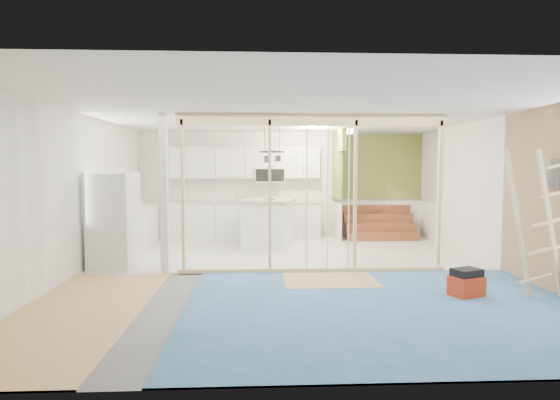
{
  "coord_description": "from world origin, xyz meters",
  "views": [
    {
      "loc": [
        -0.59,
        -7.57,
        1.74
      ],
      "look_at": [
        -0.2,
        0.6,
        1.16
      ],
      "focal_mm": 30.0,
      "sensor_mm": 36.0,
      "label": 1
    }
  ],
  "objects_px": {
    "toolbox": "(466,284)",
    "ladder": "(538,224)",
    "fridge": "(114,221)",
    "island": "(268,223)"
  },
  "relations": [
    {
      "from": "toolbox",
      "to": "ladder",
      "type": "height_order",
      "value": "ladder"
    },
    {
      "from": "ladder",
      "to": "fridge",
      "type": "bearing_deg",
      "value": 156.19
    },
    {
      "from": "fridge",
      "to": "toolbox",
      "type": "xyz_separation_m",
      "value": [
        5.23,
        -1.99,
        -0.64
      ]
    },
    {
      "from": "island",
      "to": "toolbox",
      "type": "bearing_deg",
      "value": -42.12
    },
    {
      "from": "island",
      "to": "toolbox",
      "type": "distance_m",
      "value": 4.84
    },
    {
      "from": "fridge",
      "to": "toolbox",
      "type": "height_order",
      "value": "fridge"
    },
    {
      "from": "fridge",
      "to": "toolbox",
      "type": "distance_m",
      "value": 5.63
    },
    {
      "from": "island",
      "to": "ladder",
      "type": "bearing_deg",
      "value": -35.03
    },
    {
      "from": "fridge",
      "to": "island",
      "type": "relative_size",
      "value": 1.24
    },
    {
      "from": "fridge",
      "to": "toolbox",
      "type": "relative_size",
      "value": 3.36
    }
  ]
}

